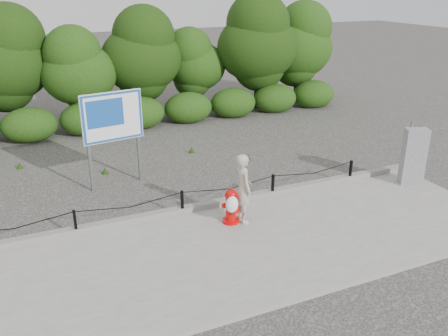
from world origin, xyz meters
The scene contains 9 objects.
ground centered at (0.00, 0.00, 0.00)m, with size 90.00×90.00×0.00m, color #2D2B28.
sidewalk centered at (0.00, -2.00, 0.04)m, with size 14.00×4.00×0.08m, color gray.
curb centered at (0.00, 0.05, 0.15)m, with size 14.00×0.22×0.14m, color slate.
chain_barrier centered at (0.00, 0.00, 0.46)m, with size 10.06×0.06×0.60m.
treeline centered at (0.58, 8.93, 2.59)m, with size 20.51×3.79×4.82m.
fire_hydrant centered at (0.89, -0.89, 0.49)m, with size 0.45×0.47×0.86m.
pedestrian centered at (1.16, -0.93, 0.89)m, with size 0.72×0.64×1.66m.
utility_cabinet centered at (6.40, -0.84, 0.87)m, with size 0.69×0.56×1.75m.
advertising_sign centered at (-1.04, 2.46, 1.88)m, with size 1.65×0.37×2.66m.
Camera 1 is at (-3.27, -9.81, 5.38)m, focal length 38.00 mm.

